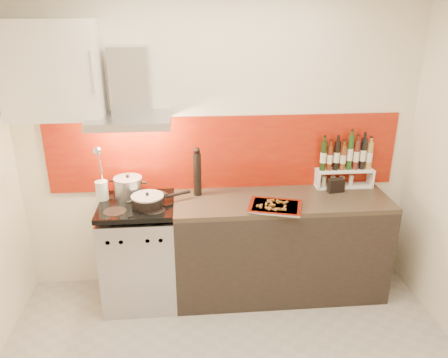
{
  "coord_description": "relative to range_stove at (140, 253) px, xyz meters",
  "views": [
    {
      "loc": [
        -0.28,
        -2.16,
        2.38
      ],
      "look_at": [
        0.0,
        0.95,
        1.15
      ],
      "focal_mm": 35.0,
      "sensor_mm": 36.0,
      "label": 1
    }
  ],
  "objects": [
    {
      "name": "pepper_mill",
      "position": [
        0.5,
        0.15,
        0.66
      ],
      "size": [
        0.07,
        0.07,
        0.42
      ],
      "color": "black",
      "rests_on": "counter"
    },
    {
      "name": "upper_cabinet",
      "position": [
        -0.55,
        0.13,
        1.51
      ],
      "size": [
        0.7,
        0.35,
        0.72
      ],
      "primitive_type": "cube",
      "color": "silver",
      "rests_on": "back_wall"
    },
    {
      "name": "caddy_box",
      "position": [
        1.69,
        0.1,
        0.52
      ],
      "size": [
        0.15,
        0.08,
        0.12
      ],
      "primitive_type": "cube",
      "rotation": [
        0.0,
        0.0,
        0.18
      ],
      "color": "black",
      "rests_on": "counter"
    },
    {
      "name": "stock_pot",
      "position": [
        -0.07,
        0.13,
        0.56
      ],
      "size": [
        0.23,
        0.23,
        0.2
      ],
      "color": "#B7B7BA",
      "rests_on": "range_stove"
    },
    {
      "name": "baking_tray",
      "position": [
        1.1,
        -0.18,
        0.47
      ],
      "size": [
        0.48,
        0.42,
        0.03
      ],
      "color": "silver",
      "rests_on": "counter"
    },
    {
      "name": "range_hood",
      "position": [
        0.0,
        0.14,
        1.3
      ],
      "size": [
        0.62,
        0.5,
        0.61
      ],
      "color": "#B7B7BA",
      "rests_on": "back_wall"
    },
    {
      "name": "step_shelf",
      "position": [
        1.79,
        0.21,
        0.67
      ],
      "size": [
        0.5,
        0.14,
        0.47
      ],
      "color": "white",
      "rests_on": "counter"
    },
    {
      "name": "back_wall",
      "position": [
        0.7,
        0.3,
        0.86
      ],
      "size": [
        3.4,
        0.02,
        2.6
      ],
      "primitive_type": "cube",
      "color": "silver",
      "rests_on": "ground"
    },
    {
      "name": "range_stove",
      "position": [
        0.0,
        0.0,
        0.0
      ],
      "size": [
        0.6,
        0.6,
        0.91
      ],
      "color": "#B7B7BA",
      "rests_on": "ground"
    },
    {
      "name": "utensil_jar",
      "position": [
        -0.28,
        0.09,
        0.6
      ],
      "size": [
        0.1,
        0.15,
        0.48
      ],
      "color": "silver",
      "rests_on": "range_stove"
    },
    {
      "name": "counter",
      "position": [
        1.2,
        0.0,
        0.01
      ],
      "size": [
        1.8,
        0.6,
        0.9
      ],
      "color": "black",
      "rests_on": "ground"
    },
    {
      "name": "backsplash",
      "position": [
        0.75,
        0.29,
        0.78
      ],
      "size": [
        3.0,
        0.02,
        0.64
      ],
      "primitive_type": "cube",
      "color": "#900E07",
      "rests_on": "back_wall"
    },
    {
      "name": "saute_pan",
      "position": [
        0.11,
        -0.06,
        0.52
      ],
      "size": [
        0.47,
        0.3,
        0.12
      ],
      "color": "black",
      "rests_on": "range_stove"
    }
  ]
}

